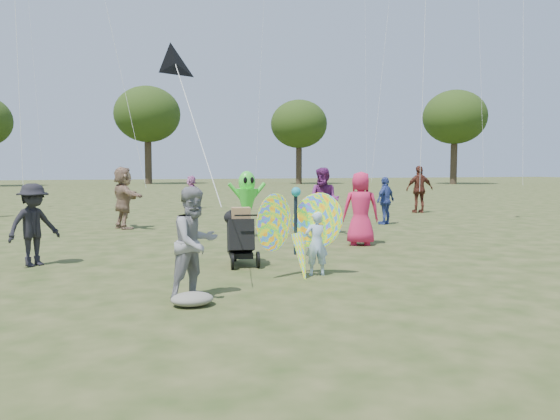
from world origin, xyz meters
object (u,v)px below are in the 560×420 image
(crowd_b, at_px, (33,225))
(jogging_stroller, at_px, (240,232))
(crowd_j, at_px, (191,192))
(alien_kite, at_px, (247,200))
(crowd_c, at_px, (385,201))
(crowd_d, at_px, (123,198))
(crowd_a, at_px, (361,208))
(crowd_h, at_px, (419,189))
(butterfly_kite, at_px, (298,232))
(adult_man, at_px, (195,243))
(child_girl, at_px, (316,244))
(crowd_e, at_px, (324,201))

(crowd_b, xyz_separation_m, jogging_stroller, (3.65, -1.09, -0.15))
(crowd_j, height_order, alien_kite, alien_kite)
(alien_kite, bearing_deg, crowd_c, 19.34)
(crowd_c, xyz_separation_m, crowd_j, (-4.85, 8.72, -0.03))
(crowd_c, bearing_deg, alien_kite, -8.74)
(crowd_j, bearing_deg, crowd_d, -2.28)
(crowd_a, xyz_separation_m, alien_kite, (-2.17, 2.24, 0.10))
(crowd_h, relative_size, butterfly_kite, 1.09)
(adult_man, relative_size, crowd_c, 1.03)
(child_girl, relative_size, crowd_b, 0.71)
(jogging_stroller, height_order, butterfly_kite, butterfly_kite)
(crowd_h, xyz_separation_m, crowd_j, (-8.37, 5.17, -0.22))
(crowd_b, distance_m, crowd_j, 14.23)
(crowd_b, height_order, crowd_e, crowd_e)
(crowd_d, distance_m, crowd_j, 8.07)
(adult_man, relative_size, crowd_e, 0.86)
(crowd_c, bearing_deg, child_girl, 25.30)
(crowd_h, xyz_separation_m, alien_kite, (-8.58, -5.32, 0.02))
(crowd_e, relative_size, crowd_j, 1.24)
(crowd_c, relative_size, crowd_d, 0.82)
(crowd_b, distance_m, crowd_h, 15.68)
(butterfly_kite, height_order, alien_kite, alien_kite)
(crowd_j, bearing_deg, crowd_a, 29.81)
(adult_man, relative_size, crowd_d, 0.84)
(child_girl, relative_size, butterfly_kite, 0.62)
(butterfly_kite, relative_size, alien_kite, 1.00)
(jogging_stroller, relative_size, butterfly_kite, 0.63)
(crowd_e, distance_m, jogging_stroller, 5.05)
(child_girl, relative_size, crowd_h, 0.57)
(child_girl, relative_size, crowd_a, 0.63)
(crowd_h, bearing_deg, crowd_a, 58.57)
(crowd_d, bearing_deg, crowd_j, -42.08)
(child_girl, xyz_separation_m, crowd_d, (-2.81, 8.36, 0.38))
(crowd_d, bearing_deg, crowd_e, -140.62)
(crowd_c, height_order, alien_kite, alien_kite)
(child_girl, relative_size, crowd_d, 0.59)
(crowd_c, xyz_separation_m, crowd_e, (-2.93, -1.88, 0.15))
(crowd_a, bearing_deg, butterfly_kite, 69.60)
(crowd_d, height_order, butterfly_kite, crowd_d)
(crowd_c, distance_m, butterfly_kite, 9.03)
(child_girl, height_order, butterfly_kite, butterfly_kite)
(crowd_j, bearing_deg, adult_man, 12.23)
(jogging_stroller, bearing_deg, crowd_a, 36.25)
(child_girl, height_order, crowd_d, crowd_d)
(child_girl, height_order, crowd_b, crowd_b)
(crowd_h, bearing_deg, child_girl, 59.30)
(crowd_a, relative_size, crowd_e, 0.95)
(crowd_h, bearing_deg, crowd_c, 54.10)
(child_girl, bearing_deg, crowd_j, -80.69)
(crowd_a, xyz_separation_m, crowd_c, (2.89, 4.01, -0.10))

